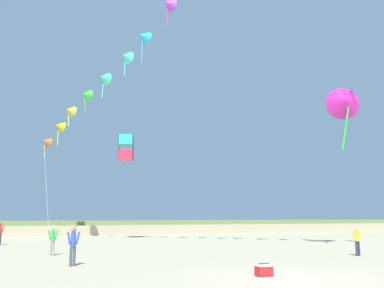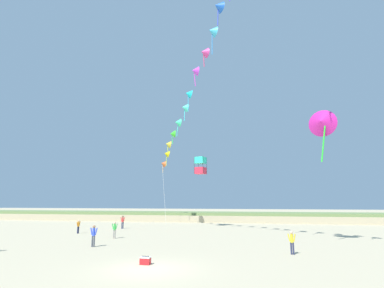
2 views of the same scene
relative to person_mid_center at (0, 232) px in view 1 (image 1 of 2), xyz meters
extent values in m
plane|color=#C1B28E|center=(11.19, -21.65, -0.96)|extent=(240.00, 240.00, 0.00)
cube|color=tan|center=(11.19, 16.81, -0.41)|extent=(120.00, 8.23, 1.11)
cube|color=#6B844C|center=(11.19, 16.81, 0.30)|extent=(120.00, 7.00, 0.63)
cylinder|color=#282D4C|center=(0.06, 0.04, -0.54)|extent=(0.12, 0.12, 0.84)
cylinder|color=red|center=(0.00, 0.00, 0.17)|extent=(0.22, 0.22, 0.59)
cylinder|color=red|center=(0.16, 0.10, 0.22)|extent=(0.21, 0.17, 0.56)
sphere|color=brown|center=(0.00, 0.00, 0.59)|extent=(0.23, 0.23, 0.23)
cylinder|color=#474C56|center=(4.36, -15.12, -0.54)|extent=(0.12, 0.12, 0.84)
cylinder|color=#474C56|center=(4.21, -15.15, -0.54)|extent=(0.12, 0.12, 0.84)
cylinder|color=blue|center=(4.29, -15.13, 0.17)|extent=(0.22, 0.22, 0.59)
cylinder|color=blue|center=(4.47, -15.10, 0.22)|extent=(0.21, 0.12, 0.56)
cylinder|color=blue|center=(4.10, -15.17, 0.22)|extent=(0.21, 0.12, 0.56)
sphere|color=#9E7051|center=(4.29, -15.13, 0.59)|extent=(0.23, 0.23, 0.23)
cylinder|color=gray|center=(3.61, -9.81, -0.56)|extent=(0.12, 0.12, 0.80)
cylinder|color=gray|center=(3.48, -9.84, -0.56)|extent=(0.12, 0.12, 0.80)
cylinder|color=green|center=(3.55, -9.83, 0.12)|extent=(0.21, 0.21, 0.57)
cylinder|color=green|center=(3.72, -9.79, 0.16)|extent=(0.20, 0.11, 0.54)
cylinder|color=green|center=(3.37, -9.86, 0.16)|extent=(0.20, 0.11, 0.54)
sphere|color=beige|center=(3.55, -9.83, 0.52)|extent=(0.22, 0.22, 0.22)
cylinder|color=#282D4C|center=(19.32, -15.65, -0.57)|extent=(0.11, 0.11, 0.78)
cylinder|color=#282D4C|center=(19.19, -15.62, -0.57)|extent=(0.11, 0.11, 0.78)
cylinder|color=yellow|center=(19.26, -15.64, 0.09)|extent=(0.21, 0.21, 0.55)
cylinder|color=yellow|center=(19.43, -15.68, 0.13)|extent=(0.20, 0.12, 0.52)
cylinder|color=yellow|center=(19.08, -15.60, 0.13)|extent=(0.20, 0.12, 0.52)
sphere|color=beige|center=(19.26, -15.64, 0.48)|extent=(0.21, 0.21, 0.21)
cone|color=#C05628|center=(2.78, 8.67, 8.53)|extent=(1.37, 1.42, 1.23)
cylinder|color=gold|center=(2.70, 8.80, 7.67)|extent=(0.12, 0.12, 1.29)
cone|color=#C1B70B|center=(3.93, 6.58, 9.79)|extent=(1.31, 1.39, 1.22)
cylinder|color=#C5E539|center=(3.86, 6.71, 8.71)|extent=(0.09, 0.20, 1.71)
cone|color=gold|center=(4.73, 4.49, 10.89)|extent=(1.29, 1.38, 1.19)
cylinder|color=#CCE539|center=(4.66, 4.62, 10.04)|extent=(0.21, 0.18, 1.27)
cone|color=green|center=(5.98, 2.37, 11.95)|extent=(1.07, 1.28, 1.11)
cylinder|color=#39E555|center=(5.91, 2.51, 11.12)|extent=(0.19, 0.22, 1.24)
cone|color=#39E89D|center=(7.24, 0.23, 13.00)|extent=(1.19, 1.32, 1.13)
cylinder|color=#39E5C4|center=(7.17, 0.36, 11.95)|extent=(0.20, 0.27, 1.66)
cone|color=#42DEBD|center=(8.70, -1.97, 14.32)|extent=(1.26, 1.36, 1.17)
cylinder|color=#39E0E5|center=(8.63, -1.84, 13.34)|extent=(0.09, 0.22, 1.52)
cone|color=#15C4CF|center=(9.65, -4.20, 15.29)|extent=(1.27, 1.37, 1.22)
cylinder|color=#39B1E5|center=(9.58, -4.07, 14.09)|extent=(0.08, 0.15, 1.96)
cone|color=#C03CD2|center=(10.95, -6.76, 16.99)|extent=(1.15, 1.32, 1.15)
cylinder|color=#E539D0|center=(10.87, -6.63, 16.00)|extent=(0.20, 0.20, 1.55)
cylinder|color=silver|center=(3.10, 8.33, 3.78)|extent=(1.09, 0.84, 9.49)
cube|color=#E82C43|center=(9.84, 3.12, 6.71)|extent=(1.58, 1.58, 0.91)
cube|color=#2DE5BD|center=(9.84, 3.12, 8.15)|extent=(1.58, 1.58, 0.91)
cylinder|color=black|center=(10.64, 3.58, 7.43)|extent=(0.04, 0.04, 2.35)
cylinder|color=black|center=(9.39, 3.91, 7.43)|extent=(0.04, 0.04, 2.35)
cylinder|color=black|center=(9.05, 2.67, 7.43)|extent=(0.04, 0.04, 2.35)
cylinder|color=black|center=(10.30, 2.33, 7.43)|extent=(0.04, 0.04, 2.35)
cone|color=#CA218F|center=(22.79, -11.27, 9.22)|extent=(2.51, 1.79, 2.40)
cone|color=#2DE535|center=(22.79, -11.27, 9.24)|extent=(1.40, 1.03, 1.32)
cylinder|color=#2DE535|center=(22.79, -11.27, 7.33)|extent=(0.52, 0.50, 3.03)
cube|color=red|center=(10.60, -20.60, -0.78)|extent=(0.56, 0.40, 0.36)
cube|color=white|center=(10.60, -20.60, -0.57)|extent=(0.58, 0.41, 0.06)
cylinder|color=black|center=(10.60, -20.60, -0.51)|extent=(0.45, 0.03, 0.03)
camera|label=1|loc=(3.00, -34.03, 1.19)|focal=38.00mm
camera|label=2|loc=(16.69, -37.75, 2.61)|focal=28.00mm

